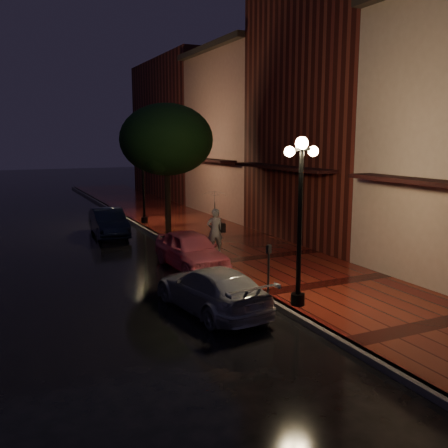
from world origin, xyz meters
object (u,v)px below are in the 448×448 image
streetlamp_far (143,175)px  parking_meter (269,264)px  street_tree (167,142)px  woman_with_umbrella (215,212)px  navy_car (108,222)px  silver_car (211,289)px  pink_car (191,250)px  streetlamp_near (300,212)px

streetlamp_far → parking_meter: (-0.20, -12.83, -1.61)m
streetlamp_far → street_tree: (0.26, -3.01, 1.64)m
street_tree → woman_with_umbrella: size_ratio=2.45×
navy_car → parking_meter: size_ratio=2.76×
silver_car → parking_meter: 1.89m
navy_car → parking_meter: 11.11m
parking_meter → navy_car: bearing=86.0°
navy_car → pink_car: bearing=-76.7°
streetlamp_far → navy_car: bearing=-139.5°
navy_car → street_tree: bearing=-21.0°
street_tree → pink_car: street_tree is taller
streetlamp_far → pink_car: (-0.95, -8.87, -1.95)m
streetlamp_far → silver_car: 13.38m
street_tree → silver_car: size_ratio=1.45×
pink_car → navy_car: bearing=98.5°
street_tree → silver_car: street_tree is taller
streetlamp_near → pink_car: bearing=100.5°
streetlamp_far → silver_car: streetlamp_far is taller
street_tree → pink_car: (-1.21, -5.86, -3.60)m
woman_with_umbrella → parking_meter: woman_with_umbrella is taller
pink_car → parking_meter: 4.04m
navy_car → streetlamp_near: bearing=-76.7°
pink_car → parking_meter: size_ratio=2.76×
pink_car → silver_car: size_ratio=0.96×
silver_car → woman_with_umbrella: bearing=-122.2°
pink_car → navy_car: pink_car is taller
silver_car → woman_with_umbrella: size_ratio=1.68×
streetlamp_near → street_tree: bearing=88.7°
streetlamp_near → woman_with_umbrella: bearing=85.7°
silver_car → parking_meter: (1.83, 0.24, 0.41)m
streetlamp_near → pink_car: streetlamp_near is taller
streetlamp_far → pink_car: streetlamp_far is taller
streetlamp_near → navy_car: (-2.24, 12.09, -1.97)m
pink_car → street_tree: bearing=76.4°
street_tree → navy_car: 4.53m
street_tree → streetlamp_far: bearing=94.9°
navy_car → silver_car: 11.16m
streetlamp_far → streetlamp_near: bearing=-90.0°
street_tree → streetlamp_near: bearing=-91.3°
streetlamp_near → silver_car: streetlamp_near is taller
pink_car → woman_with_umbrella: size_ratio=1.61×
streetlamp_near → pink_car: size_ratio=1.13×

